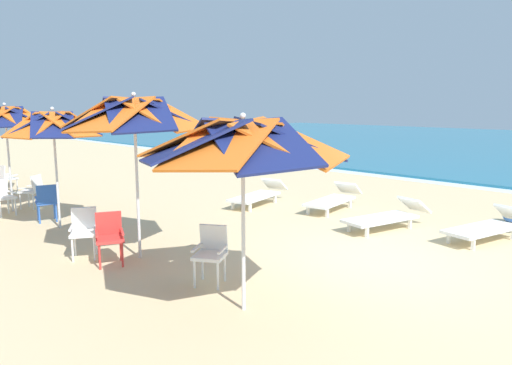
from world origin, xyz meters
TOP-DOWN VIEW (x-y plane):
  - ground_plane at (0.00, 0.00)m, footprint 80.00×80.00m
  - beach_umbrella_0 at (-0.18, -2.85)m, footprint 2.63×2.63m
  - plastic_chair_0 at (-1.20, -2.56)m, footprint 0.61×0.63m
  - beach_umbrella_1 at (-2.99, -2.70)m, footprint 2.50×2.50m
  - plastic_chair_1 at (-3.70, -3.36)m, footprint 0.62×0.61m
  - plastic_chair_2 at (-3.06, -3.22)m, footprint 0.60×0.58m
  - beach_umbrella_2 at (-6.00, -2.87)m, footprint 2.07×2.07m
  - plastic_chair_3 at (-6.72, -2.85)m, footprint 0.56×0.54m
  - beach_umbrella_3 at (-8.41, -3.05)m, footprint 2.12×2.12m
  - plastic_chair_5 at (-8.43, -2.55)m, footprint 0.63×0.63m
  - plastic_chair_6 at (-8.11, -3.36)m, footprint 0.53×0.51m
  - plastic_chair_7 at (-11.15, -2.37)m, footprint 0.54×0.56m
  - sun_lounger_0 at (0.81, 2.75)m, footprint 1.07×2.23m
  - sun_lounger_1 at (-1.02, 2.10)m, footprint 1.06×2.23m
  - sun_lounger_2 at (-2.96, 2.83)m, footprint 0.99×2.22m
  - sun_lounger_3 at (-4.71, 1.89)m, footprint 1.13×2.23m
  - beach_ball at (0.61, 4.63)m, footprint 0.32×0.32m

SIDE VIEW (x-z plane):
  - ground_plane at x=0.00m, z-range 0.00..0.00m
  - beach_ball at x=0.61m, z-range 0.00..0.32m
  - sun_lounger_0 at x=0.81m, z-range -0.03..0.59m
  - sun_lounger_1 at x=-1.02m, z-range -0.03..0.59m
  - sun_lounger_2 at x=-2.96m, z-range -0.03..0.59m
  - sun_lounger_3 at x=-4.71m, z-range -0.03..0.59m
  - plastic_chair_0 at x=-1.20m, z-range 0.06..0.93m
  - plastic_chair_1 at x=-3.70m, z-range 0.06..0.93m
  - plastic_chair_2 at x=-3.06m, z-range 0.06..0.93m
  - plastic_chair_3 at x=-6.72m, z-range 0.06..0.93m
  - plastic_chair_5 at x=-8.43m, z-range 0.06..0.93m
  - plastic_chair_6 at x=-8.11m, z-range 0.06..0.93m
  - plastic_chair_7 at x=-11.15m, z-range 0.06..0.93m
  - beach_umbrella_0 at x=-0.18m, z-range 0.92..3.45m
  - beach_umbrella_2 at x=-6.00m, z-range 0.91..3.49m
  - beach_umbrella_3 at x=-8.41m, z-range 0.98..3.65m
  - beach_umbrella_1 at x=-2.99m, z-range 1.04..3.87m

